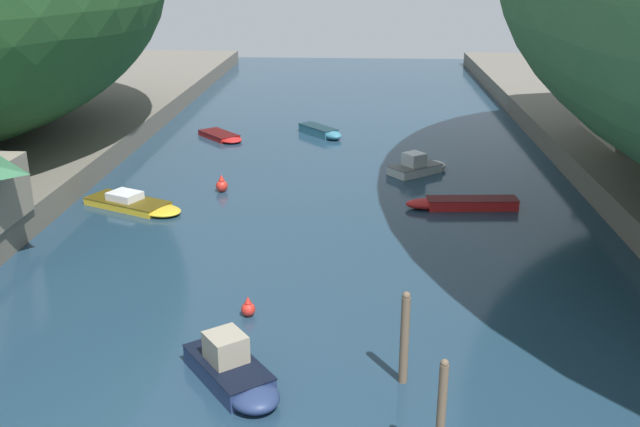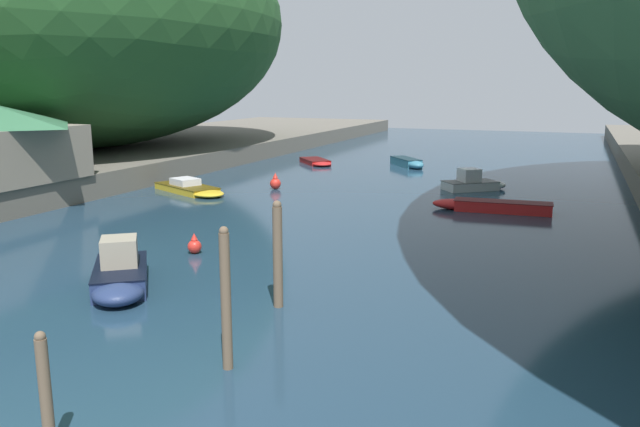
{
  "view_description": "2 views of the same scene",
  "coord_description": "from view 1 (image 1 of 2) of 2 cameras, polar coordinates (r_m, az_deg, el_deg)",
  "views": [
    {
      "loc": [
        1.61,
        -6.83,
        13.74
      ],
      "look_at": [
        -0.39,
        27.53,
        1.2
      ],
      "focal_mm": 40.0,
      "sensor_mm": 36.0,
      "label": 1
    },
    {
      "loc": [
        11.47,
        -2.55,
        6.87
      ],
      "look_at": [
        0.96,
        23.2,
        1.09
      ],
      "focal_mm": 35.0,
      "sensor_mm": 36.0,
      "label": 2
    }
  ],
  "objects": [
    {
      "name": "mooring_post_middle",
      "position": [
        24.29,
        6.78,
        -9.82
      ],
      "size": [
        0.3,
        0.3,
        3.4
      ],
      "color": "brown",
      "rests_on": "water_surface"
    },
    {
      "name": "right_bank_cottage",
      "position": [
        54.52,
        23.76,
        7.73
      ],
      "size": [
        4.83,
        8.57,
        4.16
      ],
      "color": "gray",
      "rests_on": "right_bank"
    },
    {
      "name": "boat_moored_right",
      "position": [
        41.63,
        11.0,
        0.8
      ],
      "size": [
        6.49,
        1.7,
        0.61
      ],
      "rotation": [
        0.0,
        0.0,
        1.64
      ],
      "color": "red",
      "rests_on": "water_surface"
    },
    {
      "name": "boat_near_quay",
      "position": [
        24.71,
        -6.88,
        -12.5
      ],
      "size": [
        4.12,
        4.7,
        1.69
      ],
      "rotation": [
        0.0,
        0.0,
        3.79
      ],
      "color": "navy",
      "rests_on": "water_surface"
    },
    {
      "name": "channel_buoy_far",
      "position": [
        29.07,
        -5.76,
        -7.55
      ],
      "size": [
        0.58,
        0.58,
        0.86
      ],
      "color": "red",
      "rests_on": "water_surface"
    },
    {
      "name": "mooring_post_second",
      "position": [
        20.61,
        9.65,
        -15.68
      ],
      "size": [
        0.25,
        0.25,
        3.6
      ],
      "color": "brown",
      "rests_on": "water_surface"
    },
    {
      "name": "boat_white_cruiser",
      "position": [
        57.09,
        -7.8,
        6.12
      ],
      "size": [
        4.33,
        4.59,
        0.42
      ],
      "rotation": [
        0.0,
        0.0,
        3.86
      ],
      "color": "red",
      "rests_on": "water_surface"
    },
    {
      "name": "boat_open_rowboat",
      "position": [
        42.21,
        -14.55,
        0.75
      ],
      "size": [
        6.49,
        4.47,
        0.86
      ],
      "rotation": [
        0.0,
        0.0,
        4.26
      ],
      "color": "gold",
      "rests_on": "water_surface"
    },
    {
      "name": "boat_far_right_bank",
      "position": [
        48.1,
        7.95,
        3.76
      ],
      "size": [
        4.44,
        4.04,
        1.43
      ],
      "rotation": [
        0.0,
        0.0,
        5.39
      ],
      "color": "white",
      "rests_on": "water_surface"
    },
    {
      "name": "channel_buoy_near",
      "position": [
        44.15,
        -7.87,
        2.27
      ],
      "size": [
        0.73,
        0.73,
        1.1
      ],
      "color": "red",
      "rests_on": "water_surface"
    },
    {
      "name": "water_surface",
      "position": [
        39.35,
        0.78,
        -0.42
      ],
      "size": [
        130.0,
        130.0,
        0.0
      ],
      "primitive_type": "plane",
      "color": "#1E384C",
      "rests_on": "ground"
    },
    {
      "name": "boat_navy_launch",
      "position": [
        57.51,
        0.2,
        6.54
      ],
      "size": [
        3.97,
        4.44,
        0.69
      ],
      "rotation": [
        0.0,
        0.0,
        3.83
      ],
      "color": "teal",
      "rests_on": "water_surface"
    }
  ]
}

